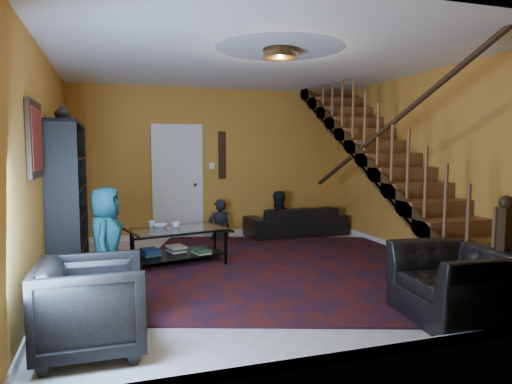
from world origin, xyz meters
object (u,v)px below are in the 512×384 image
at_px(bookshelf, 70,202).
at_px(armchair_left, 92,306).
at_px(sofa, 296,221).
at_px(armchair_right, 456,284).
at_px(coffee_table, 177,243).

bearing_deg(bookshelf, armchair_left, -82.08).
xyz_separation_m(sofa, armchair_left, (-3.55, -4.25, 0.11)).
distance_m(bookshelf, armchair_right, 4.71).
xyz_separation_m(armchair_right, coffee_table, (-2.28, 3.05, -0.05)).
xyz_separation_m(armchair_left, armchair_right, (3.34, -0.30, -0.03)).
relative_size(bookshelf, armchair_right, 1.84).
bearing_deg(armchair_left, coffee_table, -20.72).
height_order(bookshelf, armchair_left, bookshelf).
bearing_deg(coffee_table, armchair_right, -53.28).
distance_m(sofa, coffee_table, 2.90).
bearing_deg(coffee_table, armchair_left, -111.14).
bearing_deg(bookshelf, sofa, 23.53).
height_order(armchair_right, coffee_table, armchair_right).
xyz_separation_m(bookshelf, armchair_left, (0.35, -2.55, -0.58)).
bearing_deg(armchair_right, armchair_left, -89.38).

